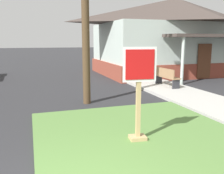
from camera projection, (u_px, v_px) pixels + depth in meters
grass_corner_patch at (148, 143)px, 5.38m from camera, size 4.74×5.93×0.08m
sidewalk_strip at (179, 93)px, 10.48m from camera, size 2.20×17.16×0.12m
stop_sign at (139, 96)px, 5.28m from camera, size 0.72×0.32×2.03m
street_bench at (166, 76)px, 11.60m from camera, size 0.46×1.65×0.85m
corner_house at (175, 35)px, 17.05m from camera, size 10.76×7.88×5.04m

